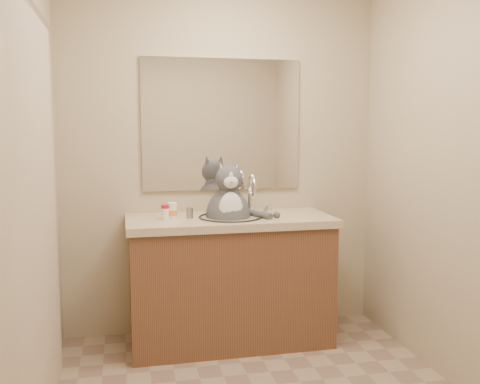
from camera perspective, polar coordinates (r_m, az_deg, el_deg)
The scene contains 8 objects.
room at distance 2.52m, azimuth 3.20°, elevation 1.61°, with size 2.22×2.52×2.42m.
vanity at distance 3.59m, azimuth -1.07°, elevation -9.07°, with size 1.34×0.59×1.12m.
mirror at distance 3.72m, azimuth -1.94°, elevation 7.18°, with size 1.10×0.02×0.90m, color white.
shower_curtain at distance 2.58m, azimuth -20.59°, elevation -2.50°, with size 0.02×1.30×1.93m.
cat at distance 3.49m, azimuth -1.22°, elevation -2.22°, with size 0.41×0.34×0.58m.
pill_bottle_redcap at distance 3.41m, azimuth -7.95°, elevation -2.15°, with size 0.07×0.07×0.10m.
pill_bottle_orange at distance 3.42m, azimuth -7.24°, elevation -2.07°, with size 0.08×0.08×0.11m.
grey_canister at distance 3.46m, azimuth -5.38°, elevation -2.22°, with size 0.06×0.06×0.07m.
Camera 1 is at (-0.68, -2.42, 1.43)m, focal length 40.00 mm.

